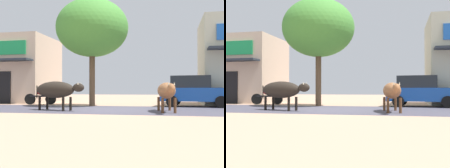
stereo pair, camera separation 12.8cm
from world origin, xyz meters
TOP-DOWN VIEW (x-y plane):
  - ground at (0.00, 0.00)m, footprint 80.00×80.00m
  - asphalt_road at (0.00, 0.00)m, footprint 72.00×5.37m
  - storefront_left_cafe at (-8.90, 6.28)m, footprint 6.50×5.46m
  - roadside_tree at (-1.44, 2.48)m, footprint 4.03×4.03m
  - parked_hatchback_car at (4.09, 3.05)m, footprint 3.84×2.28m
  - parked_motorcycle at (-4.97, 3.44)m, footprint 1.90×0.49m
  - cow_near_brown at (-2.08, -1.05)m, footprint 2.66×1.37m
  - cow_far_dark at (2.67, -0.96)m, footprint 1.00×2.79m

SIDE VIEW (x-z plane):
  - ground at x=0.00m, z-range 0.00..0.00m
  - asphalt_road at x=0.00m, z-range 0.00..0.00m
  - parked_motorcycle at x=-4.97m, z-range -0.06..1.02m
  - parked_hatchback_car at x=4.09m, z-range 0.02..1.66m
  - cow_far_dark at x=2.67m, z-range 0.26..1.46m
  - cow_near_brown at x=-2.08m, z-range 0.26..1.53m
  - storefront_left_cafe at x=-8.90m, z-range 0.01..4.67m
  - roadside_tree at x=-1.44m, z-range 1.35..7.31m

